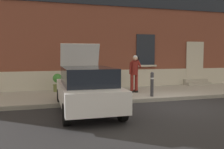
{
  "coord_description": "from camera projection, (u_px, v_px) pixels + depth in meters",
  "views": [
    {
      "loc": [
        -4.82,
        -7.94,
        1.9
      ],
      "look_at": [
        -1.99,
        1.6,
        1.1
      ],
      "focal_mm": 38.88,
      "sensor_mm": 36.0,
      "label": 1
    }
  ],
  "objects": [
    {
      "name": "hatchback_car_white",
      "position": [
        87.0,
        88.0,
        8.05
      ],
      "size": [
        1.84,
        4.09,
        2.34
      ],
      "color": "white",
      "rests_on": "ground"
    },
    {
      "name": "person_on_phone",
      "position": [
        135.0,
        71.0,
        11.24
      ],
      "size": [
        0.51,
        0.5,
        1.74
      ],
      "rotation": [
        0.0,
        0.0,
        -0.22
      ],
      "color": "maroon",
      "rests_on": "sidewalk"
    },
    {
      "name": "bollard_near_person",
      "position": [
        152.0,
        83.0,
        10.25
      ],
      "size": [
        0.15,
        0.15,
        1.04
      ],
      "color": "#333338",
      "rests_on": "sidewalk"
    },
    {
      "name": "curb_edge",
      "position": [
        163.0,
        99.0,
        10.0
      ],
      "size": [
        24.0,
        0.12,
        0.15
      ],
      "primitive_type": "cube",
      "color": "gray",
      "rests_on": "ground"
    },
    {
      "name": "sidewalk",
      "position": [
        144.0,
        93.0,
        11.77
      ],
      "size": [
        24.0,
        3.6,
        0.15
      ],
      "primitive_type": "cube",
      "color": "#99968E",
      "rests_on": "ground"
    },
    {
      "name": "entrance_stoop",
      "position": [
        196.0,
        82.0,
        14.37
      ],
      "size": [
        1.53,
        0.64,
        0.32
      ],
      "color": "#9E998E",
      "rests_on": "sidewalk"
    },
    {
      "name": "ground_plane",
      "position": [
        175.0,
        106.0,
        9.1
      ],
      "size": [
        80.0,
        80.0,
        0.0
      ],
      "primitive_type": "plane",
      "color": "#232326"
    },
    {
      "name": "planter_charcoal",
      "position": [
        113.0,
        81.0,
        12.32
      ],
      "size": [
        0.44,
        0.44,
        0.86
      ],
      "color": "#2D2D30",
      "rests_on": "sidewalk"
    },
    {
      "name": "building_facade",
      "position": [
        127.0,
        23.0,
        13.86
      ],
      "size": [
        24.0,
        1.52,
        7.5
      ],
      "color": "brown",
      "rests_on": "ground"
    },
    {
      "name": "planter_olive",
      "position": [
        58.0,
        82.0,
        11.63
      ],
      "size": [
        0.44,
        0.44,
        0.86
      ],
      "color": "#606B38",
      "rests_on": "sidewalk"
    }
  ]
}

